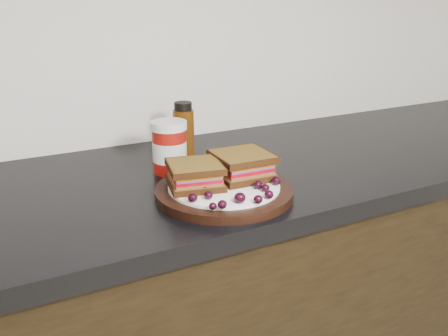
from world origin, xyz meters
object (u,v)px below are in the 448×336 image
(plate, at_px, (224,192))
(condiment_jar, at_px, (169,147))
(sandwich_left, at_px, (195,175))
(oil_bottle, at_px, (184,131))

(plate, distance_m, condiment_jar, 0.20)
(plate, distance_m, sandwich_left, 0.07)
(sandwich_left, height_order, condiment_jar, condiment_jar)
(condiment_jar, bearing_deg, oil_bottle, 47.70)
(condiment_jar, height_order, oil_bottle, oil_bottle)
(plate, bearing_deg, condiment_jar, 103.06)
(plate, relative_size, sandwich_left, 2.67)
(sandwich_left, relative_size, oil_bottle, 0.74)
(condiment_jar, bearing_deg, sandwich_left, -93.99)
(plate, height_order, sandwich_left, sandwich_left)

